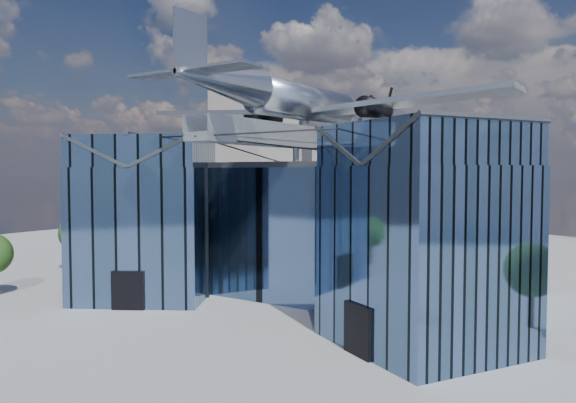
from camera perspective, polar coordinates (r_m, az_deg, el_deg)
The scene contains 4 objects.
ground_plane at distance 37.16m, azimuth -1.74°, elevation -11.29°, with size 120.00×120.00×0.00m, color gray.
museum at distance 41.06m, azimuth 2.94°, elevation -2.08°, with size 32.88×24.50×17.60m.
bg_towers at distance 82.21m, azimuth 19.92°, elevation 3.40°, with size 77.00×24.50×26.00m.
tree_side_w at distance 55.59m, azimuth -20.67°, elevation -3.07°, with size 4.07×4.07×5.14m.
Camera 1 is at (20.78, -29.41, 9.17)m, focal length 35.00 mm.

